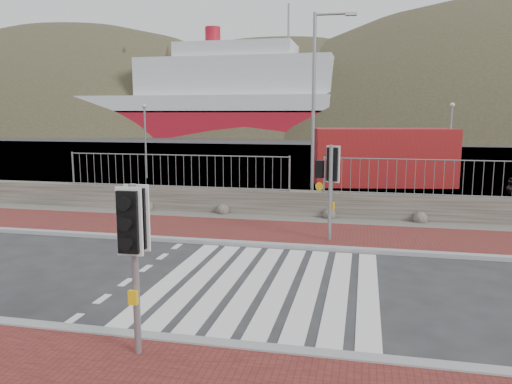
% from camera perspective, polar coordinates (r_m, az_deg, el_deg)
% --- Properties ---
extents(ground, '(220.00, 220.00, 0.00)m').
position_cam_1_polar(ground, '(10.77, 1.25, -10.56)').
color(ground, '#28282B').
rests_on(ground, ground).
extents(sidewalk_far, '(40.00, 3.00, 0.08)m').
position_cam_1_polar(sidewalk_far, '(15.03, 4.56, -4.77)').
color(sidewalk_far, maroon).
rests_on(sidewalk_far, ground).
extents(kerb_near, '(40.00, 0.25, 0.12)m').
position_cam_1_polar(kerb_near, '(8.06, -3.04, -17.20)').
color(kerb_near, gray).
rests_on(kerb_near, ground).
extents(kerb_far, '(40.00, 0.25, 0.12)m').
position_cam_1_polar(kerb_far, '(13.58, 3.69, -6.20)').
color(kerb_far, gray).
rests_on(kerb_far, ground).
extents(zebra_crossing, '(4.62, 5.60, 0.01)m').
position_cam_1_polar(zebra_crossing, '(10.77, 1.25, -10.53)').
color(zebra_crossing, silver).
rests_on(zebra_crossing, ground).
extents(gravel_strip, '(40.00, 1.50, 0.06)m').
position_cam_1_polar(gravel_strip, '(16.96, 5.48, -3.23)').
color(gravel_strip, '#59544C').
rests_on(gravel_strip, ground).
extents(stone_wall, '(40.00, 0.60, 0.90)m').
position_cam_1_polar(stone_wall, '(17.66, 5.81, -1.36)').
color(stone_wall, '#49453C').
rests_on(stone_wall, ground).
extents(railing, '(18.07, 0.07, 1.22)m').
position_cam_1_polar(railing, '(17.32, 5.82, 3.02)').
color(railing, gray).
rests_on(railing, stone_wall).
extents(quay, '(120.00, 40.00, 0.50)m').
position_cam_1_polar(quay, '(38.09, 9.35, 3.43)').
color(quay, '#4C4C4F').
rests_on(quay, ground).
extents(water, '(220.00, 50.00, 0.05)m').
position_cam_1_polar(water, '(72.98, 10.83, 5.98)').
color(water, '#3F4C54').
rests_on(water, ground).
extents(ferry, '(50.00, 16.00, 20.00)m').
position_cam_1_polar(ferry, '(82.30, -6.65, 10.14)').
color(ferry, maroon).
rests_on(ferry, ground).
extents(hills_backdrop, '(254.00, 90.00, 100.00)m').
position_cam_1_polar(hills_backdrop, '(101.55, 14.67, -6.55)').
color(hills_backdrop, '#2E3620').
rests_on(hills_backdrop, ground).
extents(traffic_signal_near, '(0.38, 0.24, 2.62)m').
position_cam_1_polar(traffic_signal_near, '(7.38, -13.78, -4.74)').
color(traffic_signal_near, gray).
rests_on(traffic_signal_near, ground).
extents(traffic_signal_far, '(0.68, 0.41, 2.75)m').
position_cam_1_polar(traffic_signal_far, '(13.96, 8.40, 2.23)').
color(traffic_signal_far, gray).
rests_on(traffic_signal_far, ground).
extents(streetlight, '(1.50, 0.21, 7.08)m').
position_cam_1_polar(streetlight, '(18.16, 6.97, 10.11)').
color(streetlight, gray).
rests_on(streetlight, ground).
extents(shipping_container, '(7.24, 4.01, 2.85)m').
position_cam_1_polar(shipping_container, '(26.21, 14.27, 3.94)').
color(shipping_container, maroon).
rests_on(shipping_container, ground).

